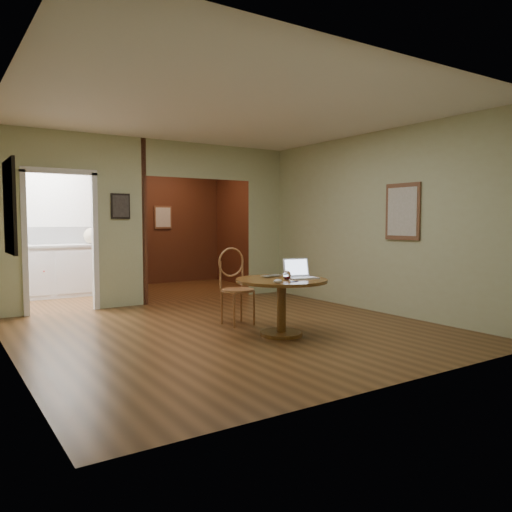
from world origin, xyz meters
TOP-DOWN VIEW (x-y plane):
  - floor at (0.00, 0.00)m, footprint 5.00×5.00m
  - room_shell at (-0.47, 3.10)m, footprint 5.20×7.50m
  - dining_table at (0.35, -0.52)m, footprint 1.09×1.09m
  - chair at (0.23, 0.36)m, footprint 0.44×0.44m
  - open_laptop at (0.59, -0.57)m, footprint 0.37×0.35m
  - closed_laptop at (0.38, -0.33)m, footprint 0.33×0.26m
  - mouse at (0.07, -0.83)m, footprint 0.11×0.06m
  - wine_glass at (0.35, -0.63)m, footprint 0.10×0.10m
  - pen at (0.31, -0.83)m, footprint 0.12×0.02m
  - kitchen_cabinet at (-1.35, 4.20)m, footprint 2.06×0.60m
  - grocery_bag at (-0.59, 4.20)m, footprint 0.31×0.27m

SIDE VIEW (x-z plane):
  - floor at x=0.00m, z-range 0.00..0.00m
  - kitchen_cabinet at x=-1.35m, z-range 0.00..0.94m
  - dining_table at x=0.35m, z-range 0.16..0.84m
  - chair at x=0.23m, z-range 0.06..1.07m
  - pen at x=0.31m, z-range 0.68..0.69m
  - closed_laptop at x=0.38m, z-range 0.68..0.70m
  - mouse at x=0.07m, z-range 0.68..0.73m
  - wine_glass at x=0.35m, z-range 0.68..0.79m
  - open_laptop at x=0.59m, z-range 0.63..0.86m
  - grocery_bag at x=-0.59m, z-range 0.94..1.24m
  - room_shell at x=-0.47m, z-range -1.21..3.79m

